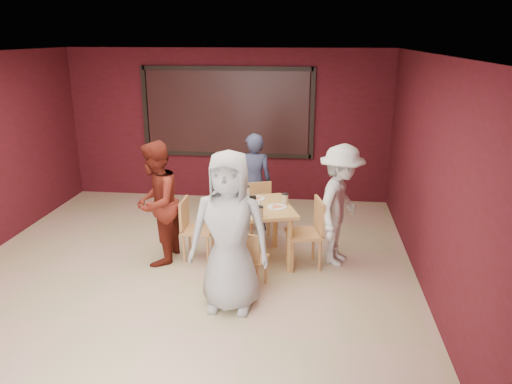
# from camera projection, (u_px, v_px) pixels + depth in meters

# --- Properties ---
(floor) EXTENTS (7.00, 7.00, 0.00)m
(floor) POSITION_uv_depth(u_px,v_px,m) (183.00, 280.00, 6.41)
(floor) COLOR tan
(floor) RESTS_ON ground
(window_blinds) EXTENTS (3.00, 0.02, 1.50)m
(window_blinds) POSITION_uv_depth(u_px,v_px,m) (227.00, 112.00, 9.18)
(window_blinds) COLOR black
(dining_table) EXTENTS (1.29, 1.29, 0.96)m
(dining_table) POSITION_uv_depth(u_px,v_px,m) (253.00, 213.00, 6.74)
(dining_table) COLOR tan
(dining_table) RESTS_ON floor
(chair_front) EXTENTS (0.46, 0.46, 0.78)m
(chair_front) POSITION_uv_depth(u_px,v_px,m) (248.00, 257.00, 6.05)
(chair_front) COLOR tan
(chair_front) RESTS_ON floor
(chair_back) EXTENTS (0.54, 0.54, 0.88)m
(chair_back) POSITION_uv_depth(u_px,v_px,m) (259.00, 209.00, 7.55)
(chair_back) COLOR tan
(chair_back) RESTS_ON floor
(chair_left) EXTENTS (0.42, 0.42, 0.86)m
(chair_left) POSITION_uv_depth(u_px,v_px,m) (193.00, 225.00, 6.93)
(chair_left) COLOR tan
(chair_left) RESTS_ON floor
(chair_right) EXTENTS (0.55, 0.55, 0.94)m
(chair_right) POSITION_uv_depth(u_px,v_px,m) (310.00, 229.00, 6.67)
(chair_right) COLOR tan
(chair_right) RESTS_ON floor
(diner_front) EXTENTS (0.93, 0.63, 1.85)m
(diner_front) POSITION_uv_depth(u_px,v_px,m) (229.00, 232.00, 5.53)
(diner_front) COLOR #A7A7A7
(diner_front) RESTS_ON floor
(diner_back) EXTENTS (0.64, 0.48, 1.58)m
(diner_back) POSITION_uv_depth(u_px,v_px,m) (254.00, 183.00, 7.86)
(diner_back) COLOR #323859
(diner_back) RESTS_ON floor
(diner_left) EXTENTS (0.67, 0.84, 1.69)m
(diner_left) POSITION_uv_depth(u_px,v_px,m) (156.00, 203.00, 6.72)
(diner_left) COLOR maroon
(diner_left) RESTS_ON floor
(diner_right) EXTENTS (0.95, 1.22, 1.66)m
(diner_right) POSITION_uv_depth(u_px,v_px,m) (340.00, 205.00, 6.69)
(diner_right) COLOR silver
(diner_right) RESTS_ON floor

